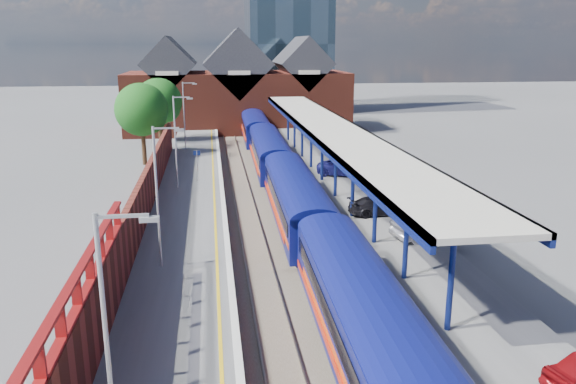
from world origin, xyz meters
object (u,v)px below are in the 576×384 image
lamp_post_a (112,332)px  parked_car_silver (430,226)px  lamp_post_c (177,136)px  lamp_post_d (185,112)px  lamp_post_b (160,189)px  platform_sign (197,160)px  train (280,170)px  parked_car_blue (345,168)px  parked_car_dark (379,206)px

lamp_post_a → parked_car_silver: 22.15m
lamp_post_c → parked_car_silver: lamp_post_c is taller
lamp_post_c → lamp_post_d: (0.00, 16.00, 0.00)m
lamp_post_b → platform_sign: lamp_post_b is taller
train → lamp_post_d: size_ratio=9.42×
train → platform_sign: bearing=163.4°
parked_car_silver → parked_car_blue: (-1.06, 16.11, -0.08)m
parked_car_silver → lamp_post_d: bearing=12.7°
platform_sign → parked_car_dark: platform_sign is taller
lamp_post_c → parked_car_blue: size_ratio=1.47×
lamp_post_d → platform_sign: lamp_post_d is taller
platform_sign → lamp_post_a: bearing=-92.4°
platform_sign → parked_car_blue: bearing=1.6°
parked_car_blue → parked_car_silver: bearing=-155.6°
train → parked_car_silver: size_ratio=14.72×
parked_car_dark → parked_car_blue: parked_car_blue is taller
train → parked_car_dark: size_ratio=16.61×
lamp_post_c → parked_car_silver: size_ratio=1.56×
lamp_post_a → lamp_post_b: 14.00m
lamp_post_d → lamp_post_c: bearing=-90.0°
train → parked_car_dark: (5.30, -9.00, -0.55)m
lamp_post_b → lamp_post_c: same height
lamp_post_a → parked_car_blue: 35.27m
lamp_post_a → parked_car_silver: bearing=47.9°
train → lamp_post_b: (-7.86, -16.07, 2.87)m
platform_sign → parked_car_silver: bearing=-49.7°
train → lamp_post_b: lamp_post_b is taller
train → parked_car_silver: train is taller
train → lamp_post_a: lamp_post_a is taller
parked_car_blue → train: bearing=132.2°
train → parked_car_blue: 6.24m
lamp_post_b → lamp_post_d: bearing=90.0°
lamp_post_a → parked_car_dark: size_ratio=1.76×
platform_sign → train: bearing=-16.6°
train → lamp_post_a: 31.21m
lamp_post_b → lamp_post_c: size_ratio=1.00×
lamp_post_a → lamp_post_d: bearing=90.0°
lamp_post_a → lamp_post_d: size_ratio=1.00×
lamp_post_a → lamp_post_c: size_ratio=1.00×
parked_car_dark → parked_car_blue: (0.48, 11.29, 0.09)m
lamp_post_a → parked_car_blue: lamp_post_a is taller
platform_sign → parked_car_silver: size_ratio=0.56×
lamp_post_c → parked_car_blue: lamp_post_c is taller
parked_car_silver → parked_car_dark: parked_car_silver is taller
parked_car_blue → platform_sign: bearing=112.3°
lamp_post_a → platform_sign: size_ratio=2.80×
parked_car_silver → parked_car_blue: 16.14m
parked_car_silver → parked_car_blue: size_ratio=0.94×
lamp_post_b → platform_sign: size_ratio=2.80×
train → platform_sign: platform_sign is taller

